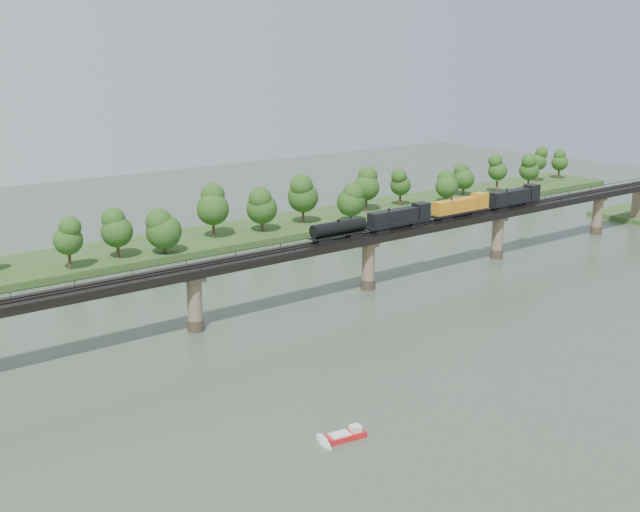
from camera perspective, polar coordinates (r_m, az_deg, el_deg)
ground at (r=144.34m, az=11.34°, el=-5.08°), size 400.00×400.00×0.00m
far_bank at (r=206.99m, az=-6.68°, el=1.41°), size 300.00×24.00×1.60m
bridge at (r=162.73m, az=3.45°, el=-0.52°), size 236.00×30.00×11.50m
bridge_superstructure at (r=161.18m, az=3.49°, el=1.65°), size 220.00×4.90×0.75m
far_treeline at (r=197.43m, az=-8.10°, el=3.10°), size 289.06×17.54×13.60m
freight_train at (r=174.72m, az=8.55°, el=3.20°), size 67.93×2.65×4.68m
motorboat at (r=103.99m, az=1.87°, el=-12.61°), size 5.53×2.73×1.48m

